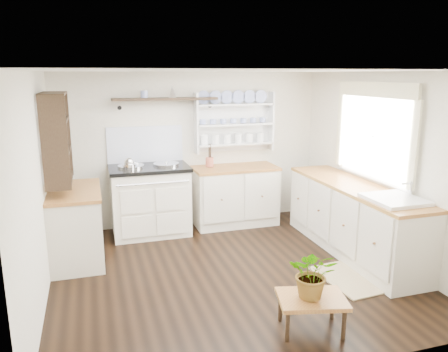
{
  "coord_description": "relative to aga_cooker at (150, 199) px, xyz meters",
  "views": [
    {
      "loc": [
        -1.46,
        -4.51,
        2.27
      ],
      "look_at": [
        0.01,
        0.25,
        1.1
      ],
      "focal_mm": 35.0,
      "sensor_mm": 36.0,
      "label": 1
    }
  ],
  "objects": [
    {
      "name": "window",
      "position": [
        2.65,
        -1.42,
        1.06
      ],
      "size": [
        0.08,
        1.55,
        1.22
      ],
      "color": "white",
      "rests_on": "wall_right"
    },
    {
      "name": "high_shelf",
      "position": [
        0.3,
        0.21,
        1.4
      ],
      "size": [
        1.5,
        0.29,
        0.16
      ],
      "color": "black",
      "rests_on": "wall_back"
    },
    {
      "name": "utensil_crock",
      "position": [
        0.92,
        0.11,
        0.47
      ],
      "size": [
        0.12,
        0.12,
        0.14
      ],
      "primitive_type": "cylinder",
      "color": "#AA523E",
      "rests_on": "back_cabinets"
    },
    {
      "name": "wall_back",
      "position": [
        0.7,
        0.33,
        0.64
      ],
      "size": [
        4.0,
        0.02,
        2.3
      ],
      "primitive_type": "cube",
      "color": "beige",
      "rests_on": "ground"
    },
    {
      "name": "kettle",
      "position": [
        -0.28,
        -0.12,
        0.53
      ],
      "size": [
        0.18,
        0.18,
        0.22
      ],
      "primitive_type": null,
      "color": "silver",
      "rests_on": "aga_cooker"
    },
    {
      "name": "floor",
      "position": [
        0.7,
        -1.57,
        -0.51
      ],
      "size": [
        4.0,
        3.8,
        0.01
      ],
      "primitive_type": "cube",
      "color": "black",
      "rests_on": "ground"
    },
    {
      "name": "left_shelving",
      "position": [
        -1.14,
        -0.67,
        1.04
      ],
      "size": [
        0.28,
        0.8,
        1.05
      ],
      "primitive_type": "cube",
      "color": "black",
      "rests_on": "wall_left"
    },
    {
      "name": "belfast_sink",
      "position": [
        2.4,
        -2.22,
        0.29
      ],
      "size": [
        0.55,
        0.6,
        0.45
      ],
      "color": "white",
      "rests_on": "right_cabinets"
    },
    {
      "name": "right_cabinets",
      "position": [
        2.4,
        -1.47,
        -0.05
      ],
      "size": [
        0.62,
        2.43,
        0.9
      ],
      "color": "beige",
      "rests_on": "floor"
    },
    {
      "name": "wall_left",
      "position": [
        -1.3,
        -1.57,
        0.64
      ],
      "size": [
        0.02,
        3.8,
        2.3
      ],
      "primitive_type": "cube",
      "color": "beige",
      "rests_on": "ground"
    },
    {
      "name": "plate_rack",
      "position": [
        1.35,
        0.29,
        1.05
      ],
      "size": [
        1.2,
        0.22,
        0.9
      ],
      "color": "white",
      "rests_on": "wall_back"
    },
    {
      "name": "potted_plant",
      "position": [
        1.04,
        -2.92,
        0.05
      ],
      "size": [
        0.54,
        0.52,
        0.46
      ],
      "primitive_type": "imported",
      "rotation": [
        0.0,
        0.0,
        -0.53
      ],
      "color": "#3F7233",
      "rests_on": "center_table"
    },
    {
      "name": "center_table",
      "position": [
        1.04,
        -2.92,
        -0.23
      ],
      "size": [
        0.68,
        0.56,
        0.32
      ],
      "rotation": [
        0.0,
        0.0,
        -0.24
      ],
      "color": "brown",
      "rests_on": "floor"
    },
    {
      "name": "ceiling",
      "position": [
        0.7,
        -1.57,
        1.79
      ],
      "size": [
        4.0,
        3.8,
        0.01
      ],
      "primitive_type": "cube",
      "color": "white",
      "rests_on": "wall_back"
    },
    {
      "name": "back_cabinets",
      "position": [
        1.3,
        0.03,
        -0.05
      ],
      "size": [
        1.27,
        0.63,
        0.9
      ],
      "color": "beige",
      "rests_on": "floor"
    },
    {
      "name": "wall_right",
      "position": [
        2.7,
        -1.57,
        0.64
      ],
      "size": [
        0.02,
        3.8,
        2.3
      ],
      "primitive_type": "cube",
      "color": "beige",
      "rests_on": "ground"
    },
    {
      "name": "floor_rug",
      "position": [
        1.93,
        -2.16,
        -0.5
      ],
      "size": [
        0.63,
        0.9,
        0.02
      ],
      "primitive_type": "cube",
      "rotation": [
        0.0,
        0.0,
        0.1
      ],
      "color": "#7E6549",
      "rests_on": "floor"
    },
    {
      "name": "left_cabinets",
      "position": [
        -1.0,
        -0.67,
        -0.05
      ],
      "size": [
        0.62,
        1.13,
        0.9
      ],
      "color": "beige",
      "rests_on": "floor"
    },
    {
      "name": "aga_cooker",
      "position": [
        0.0,
        0.0,
        0.0
      ],
      "size": [
        1.11,
        0.77,
        1.03
      ],
      "color": "white",
      "rests_on": "floor"
    }
  ]
}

